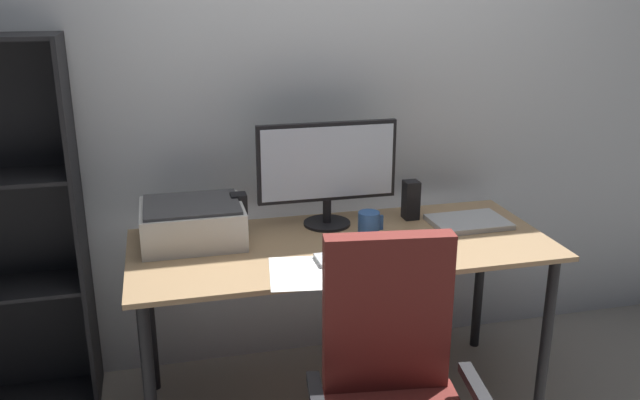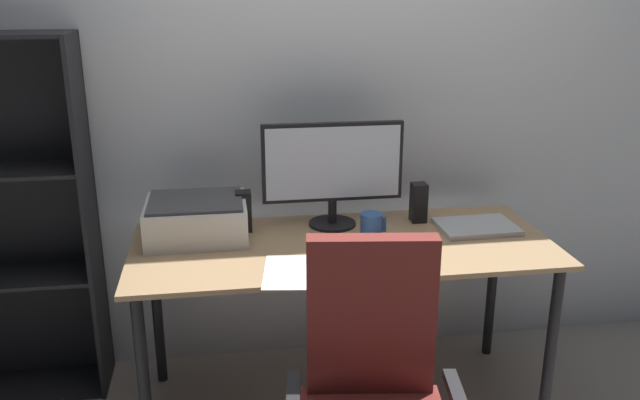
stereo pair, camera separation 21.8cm
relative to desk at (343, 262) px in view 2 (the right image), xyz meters
name	(u,v)px [view 2 (the right image)]	position (x,y,z in m)	size (l,w,h in m)	color
back_wall	(323,83)	(0.00, 0.52, 0.64)	(6.40, 0.10, 2.60)	silver
desk	(343,262)	(0.00, 0.00, 0.00)	(1.67, 0.71, 0.74)	tan
monitor	(333,167)	(-0.01, 0.21, 0.34)	(0.59, 0.20, 0.44)	black
keyboard	(352,258)	(0.00, -0.17, 0.09)	(0.29, 0.11, 0.02)	#B7BABC
mouse	(407,253)	(0.21, -0.17, 0.10)	(0.06, 0.10, 0.03)	black
coffee_mug	(371,226)	(0.12, 0.03, 0.13)	(0.10, 0.09, 0.11)	#285193
laptop	(476,227)	(0.58, 0.07, 0.09)	(0.32, 0.23, 0.02)	#B7BABC
speaker_left	(244,211)	(-0.38, 0.20, 0.17)	(0.06, 0.07, 0.17)	black
speaker_right	(419,203)	(0.37, 0.20, 0.17)	(0.06, 0.07, 0.17)	black
printer	(196,219)	(-0.57, 0.15, 0.16)	(0.40, 0.34, 0.16)	silver
paper_sheet	(293,272)	(-0.23, -0.25, 0.08)	(0.21, 0.30, 0.00)	white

